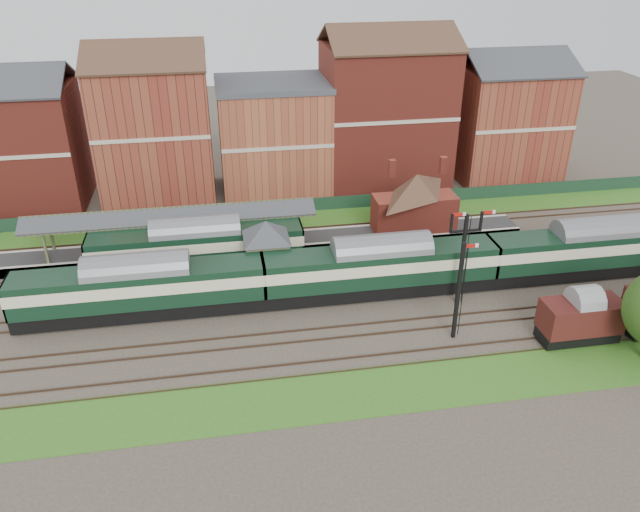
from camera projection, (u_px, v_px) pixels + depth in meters
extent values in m
plane|color=#473D33|center=(308.00, 300.00, 51.74)|extent=(160.00, 160.00, 0.00)
cube|color=#2D6619|center=(285.00, 220.00, 65.64)|extent=(90.00, 4.50, 0.06)
cube|color=#2D6619|center=(336.00, 395.00, 41.30)|extent=(90.00, 5.00, 0.06)
cube|color=#193823|center=(282.00, 207.00, 67.04)|extent=(90.00, 0.12, 1.50)
cube|color=#2D2D2D|center=(240.00, 247.00, 59.23)|extent=(55.00, 3.40, 1.00)
cube|color=#516649|center=(268.00, 272.00, 53.55)|extent=(3.40, 3.20, 2.40)
cube|color=#474A2E|center=(267.00, 249.00, 52.52)|extent=(3.60, 3.40, 2.00)
pyramid|color=#383A3F|center=(266.00, 230.00, 51.67)|extent=(5.40, 5.40, 1.60)
cube|color=maroon|center=(358.00, 265.00, 54.80)|extent=(3.00, 2.40, 2.20)
cube|color=#4C3323|center=(361.00, 254.00, 53.56)|extent=(3.20, 1.34, 0.79)
cube|color=#4C3323|center=(357.00, 247.00, 54.69)|extent=(3.20, 1.34, 0.79)
cube|color=#993427|center=(414.00, 213.00, 60.74)|extent=(8.00, 3.00, 3.50)
pyramid|color=#4C3323|center=(416.00, 185.00, 59.39)|extent=(8.10, 8.10, 2.20)
cube|color=#993427|center=(391.00, 182.00, 58.78)|extent=(0.60, 0.60, 1.60)
cube|color=#993427|center=(442.00, 179.00, 59.54)|extent=(0.60, 0.60, 1.60)
cube|color=#474A2E|center=(45.00, 246.00, 54.50)|extent=(0.22, 0.22, 3.40)
cube|color=#474A2E|center=(290.00, 216.00, 60.08)|extent=(0.22, 0.22, 3.40)
cube|color=#383A3F|center=(171.00, 216.00, 55.57)|extent=(26.00, 1.99, 0.90)
cube|color=#383A3F|center=(172.00, 208.00, 57.22)|extent=(26.00, 1.99, 0.90)
cube|color=#474A2E|center=(171.00, 208.00, 56.22)|extent=(26.00, 0.20, 0.20)
cube|color=black|center=(462.00, 260.00, 49.50)|extent=(0.25, 0.25, 8.00)
cube|color=black|center=(465.00, 231.00, 48.27)|extent=(2.60, 0.18, 0.18)
cube|color=#B2140F|center=(459.00, 214.00, 47.49)|extent=(1.10, 0.08, 0.25)
cube|color=#B2140F|center=(489.00, 212.00, 47.85)|extent=(1.10, 0.08, 0.25)
cube|color=black|center=(458.00, 292.00, 45.28)|extent=(0.25, 0.25, 8.00)
cube|color=#B2140F|center=(471.00, 246.00, 43.62)|extent=(1.10, 0.08, 0.25)
cube|color=#993427|center=(11.00, 149.00, 66.20)|extent=(14.00, 10.00, 13.00)
cube|color=maroon|center=(155.00, 133.00, 67.99)|extent=(12.00, 10.00, 15.00)
cube|color=#A35434|center=(274.00, 140.00, 70.66)|extent=(12.00, 10.00, 12.00)
cube|color=#993427|center=(386.00, 117.00, 71.68)|extent=(14.00, 10.00, 16.00)
cube|color=maroon|center=(506.00, 124.00, 74.64)|extent=(12.00, 10.00, 13.00)
cube|color=black|center=(143.00, 307.00, 49.39)|extent=(19.38, 2.71, 1.18)
cube|color=black|center=(139.00, 286.00, 48.45)|extent=(19.38, 3.01, 2.80)
cube|color=beige|center=(139.00, 282.00, 48.29)|extent=(19.40, 3.05, 0.97)
cube|color=slate|center=(136.00, 268.00, 47.71)|extent=(19.38, 3.01, 0.65)
cube|color=black|center=(380.00, 286.00, 52.31)|extent=(19.38, 2.71, 1.18)
cube|color=black|center=(381.00, 265.00, 51.37)|extent=(19.38, 3.01, 2.80)
cube|color=beige|center=(381.00, 262.00, 51.21)|extent=(19.40, 3.05, 0.97)
cube|color=slate|center=(382.00, 249.00, 50.63)|extent=(19.38, 3.01, 0.65)
cube|color=black|center=(592.00, 267.00, 55.23)|extent=(19.38, 2.71, 1.18)
cube|color=black|center=(596.00, 247.00, 54.29)|extent=(19.38, 3.01, 2.80)
cube|color=beige|center=(597.00, 244.00, 54.13)|extent=(19.40, 3.05, 0.97)
cube|color=slate|center=(600.00, 231.00, 53.56)|extent=(19.38, 3.01, 0.65)
cube|color=black|center=(199.00, 264.00, 55.71)|extent=(18.68, 2.61, 1.14)
cube|color=black|center=(197.00, 245.00, 54.81)|extent=(18.68, 2.91, 2.70)
cube|color=beige|center=(197.00, 242.00, 54.66)|extent=(18.70, 2.95, 0.93)
cube|color=slate|center=(195.00, 230.00, 54.10)|extent=(18.68, 2.91, 0.62)
cube|color=black|center=(577.00, 334.00, 46.49)|extent=(5.83, 2.15, 0.88)
cube|color=#411312|center=(581.00, 316.00, 45.73)|extent=(5.83, 2.53, 2.33)
cube|color=gray|center=(585.00, 301.00, 45.13)|extent=(5.83, 2.53, 0.43)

